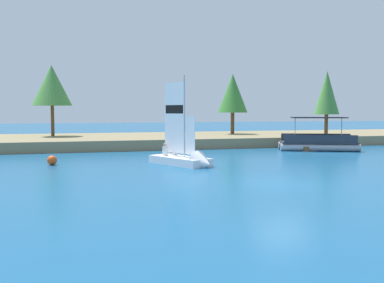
{
  "coord_description": "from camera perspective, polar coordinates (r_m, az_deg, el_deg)",
  "views": [
    {
      "loc": [
        -8.95,
        -17.26,
        3.22
      ],
      "look_at": [
        -1.38,
        10.09,
        1.2
      ],
      "focal_mm": 40.53,
      "sensor_mm": 36.0,
      "label": 1
    }
  ],
  "objects": [
    {
      "name": "sailboat",
      "position": [
        25.43,
        -0.5,
        -2.31
      ],
      "size": [
        3.42,
        4.87,
        5.79
      ],
      "rotation": [
        0.0,
        0.0,
        -1.11
      ],
      "color": "white",
      "rests_on": "ground"
    },
    {
      "name": "pontoon_boat",
      "position": [
        36.82,
        16.24,
        -0.05
      ],
      "size": [
        6.67,
        4.57,
        2.7
      ],
      "rotation": [
        0.0,
        0.0,
        -0.37
      ],
      "color": "#B2B2B7",
      "rests_on": "ground"
    },
    {
      "name": "shoreline_tree_midleft",
      "position": [
        44.27,
        5.38,
        6.31
      ],
      "size": [
        3.01,
        3.01,
        6.07
      ],
      "color": "brown",
      "rests_on": "shore_bank"
    },
    {
      "name": "shoreline_tree_left",
      "position": [
        42.15,
        -17.97,
        7.03
      ],
      "size": [
        3.59,
        3.59,
        6.55
      ],
      "color": "brown",
      "rests_on": "shore_bank"
    },
    {
      "name": "shore_bank",
      "position": [
        41.67,
        -3.04,
        0.23
      ],
      "size": [
        80.0,
        12.54,
        0.86
      ],
      "primitive_type": "cube",
      "color": "#897A56",
      "rests_on": "ground"
    },
    {
      "name": "wooden_dock",
      "position": [
        37.68,
        14.18,
        -0.66
      ],
      "size": [
        1.94,
        4.42,
        0.38
      ],
      "primitive_type": "cube",
      "color": "brown",
      "rests_on": "ground"
    },
    {
      "name": "ground_plane",
      "position": [
        19.71,
        11.83,
        -5.42
      ],
      "size": [
        200.0,
        200.0,
        0.0
      ],
      "primitive_type": "plane",
      "color": "#195684"
    },
    {
      "name": "channel_buoy",
      "position": [
        27.0,
        -17.94,
        -2.37
      ],
      "size": [
        0.57,
        0.57,
        0.57
      ],
      "primitive_type": "sphere",
      "color": "#E54C19",
      "rests_on": "ground"
    },
    {
      "name": "shoreline_tree_centre",
      "position": [
        43.78,
        17.32,
        6.12
      ],
      "size": [
        2.37,
        2.37,
        6.16
      ],
      "color": "brown",
      "rests_on": "shore_bank"
    }
  ]
}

